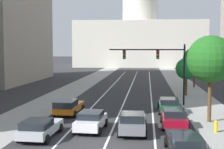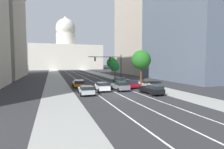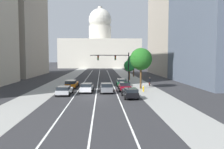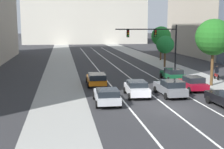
# 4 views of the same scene
# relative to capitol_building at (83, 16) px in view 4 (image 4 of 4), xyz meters

# --- Properties ---
(ground_plane) EXTENTS (400.00, 400.00, 0.00)m
(ground_plane) POSITION_rel_capitol_building_xyz_m (0.00, -61.25, -10.27)
(ground_plane) COLOR #2B2B2D
(sidewalk_left) EXTENTS (4.72, 130.00, 0.01)m
(sidewalk_left) POSITION_rel_capitol_building_xyz_m (-8.70, -66.25, -10.26)
(sidewalk_left) COLOR gray
(sidewalk_left) RESTS_ON ground
(sidewalk_right) EXTENTS (4.72, 130.00, 0.01)m
(sidewalk_right) POSITION_rel_capitol_building_xyz_m (8.70, -66.25, -10.26)
(sidewalk_right) COLOR gray
(sidewalk_right) RESTS_ON ground
(lane_stripe_left) EXTENTS (0.16, 90.00, 0.01)m
(lane_stripe_left) POSITION_rel_capitol_building_xyz_m (-3.17, -76.25, -10.26)
(lane_stripe_left) COLOR white
(lane_stripe_left) RESTS_ON ground
(lane_stripe_center) EXTENTS (0.16, 90.00, 0.01)m
(lane_stripe_center) POSITION_rel_capitol_building_xyz_m (0.00, -76.25, -10.26)
(lane_stripe_center) COLOR white
(lane_stripe_center) RESTS_ON ground
(lane_stripe_right) EXTENTS (0.16, 90.00, 0.01)m
(lane_stripe_right) POSITION_rel_capitol_building_xyz_m (3.17, -76.25, -10.26)
(lane_stripe_right) COLOR white
(lane_stripe_right) RESTS_ON ground
(capitol_building) EXTENTS (43.86, 29.59, 34.80)m
(capitol_building) POSITION_rel_capitol_building_xyz_m (0.00, 0.00, 0.00)
(capitol_building) COLOR beige
(capitol_building) RESTS_ON ground
(car_green) EXTENTS (2.10, 4.33, 1.43)m
(car_green) POSITION_rel_capitol_building_xyz_m (4.75, -88.47, -9.51)
(car_green) COLOR #14512D
(car_green) RESTS_ON ground
(car_orange) EXTENTS (2.20, 4.89, 1.46)m
(car_orange) POSITION_rel_capitol_building_xyz_m (-4.76, -90.51, -9.49)
(car_orange) COLOR orange
(car_orange) RESTS_ON ground
(car_gray) EXTENTS (2.12, 4.61, 1.56)m
(car_gray) POSITION_rel_capitol_building_xyz_m (1.59, -96.62, -9.47)
(car_gray) COLOR slate
(car_gray) RESTS_ON ground
(car_crimson) EXTENTS (2.03, 4.06, 1.44)m
(car_crimson) POSITION_rel_capitol_building_xyz_m (4.75, -94.46, -9.52)
(car_crimson) COLOR maroon
(car_crimson) RESTS_ON ground
(car_white) EXTENTS (2.18, 4.17, 1.46)m
(car_white) POSITION_rel_capitol_building_xyz_m (-1.58, -96.27, -9.49)
(car_white) COLOR silver
(car_white) RESTS_ON ground
(car_silver) EXTENTS (2.22, 4.63, 1.38)m
(car_silver) POSITION_rel_capitol_building_xyz_m (-4.76, -98.68, -9.54)
(car_silver) COLOR #B2B5BA
(car_silver) RESTS_ON ground
(traffic_signal_mast) EXTENTS (8.29, 0.39, 6.68)m
(traffic_signal_mast) POSITION_rel_capitol_building_xyz_m (4.02, -84.20, -5.50)
(traffic_signal_mast) COLOR black
(traffic_signal_mast) RESTS_ON ground
(cyclist) EXTENTS (0.38, 1.70, 1.72)m
(cyclist) POSITION_rel_capitol_building_xyz_m (10.24, -88.87, -9.42)
(cyclist) COLOR black
(cyclist) RESTS_ON ground
(street_tree_mid_right) EXTENTS (3.96, 3.96, 7.31)m
(street_tree_mid_right) POSITION_rel_capitol_building_xyz_m (7.88, -92.27, -4.95)
(street_tree_mid_right) COLOR #51381E
(street_tree_mid_right) RESTS_ON ground
(street_tree_near_right) EXTENTS (2.84, 2.84, 4.99)m
(street_tree_near_right) POSITION_rel_capitol_building_xyz_m (7.77, -76.45, -6.72)
(street_tree_near_right) COLOR #51381E
(street_tree_near_right) RESTS_ON ground
(street_tree_far_right) EXTENTS (3.72, 3.72, 6.42)m
(street_tree_far_right) POSITION_rel_capitol_building_xyz_m (10.17, -66.87, -5.73)
(street_tree_far_right) COLOR #51381E
(street_tree_far_right) RESTS_ON ground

